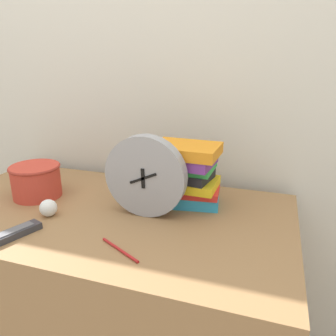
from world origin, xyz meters
name	(u,v)px	position (x,y,z in m)	size (l,w,h in m)	color
wall_back	(148,68)	(0.00, 0.76, 1.20)	(6.00, 0.04, 2.40)	silver
desk	(112,298)	(0.00, 0.35, 0.37)	(1.26, 0.69, 0.74)	olive
desk_clock	(145,176)	(0.14, 0.36, 0.88)	(0.27, 0.05, 0.27)	#99999E
book_stack	(188,173)	(0.25, 0.49, 0.86)	(0.24, 0.18, 0.22)	#2D9ED1
basket	(36,180)	(-0.30, 0.38, 0.81)	(0.18, 0.18, 0.12)	#C63D2D
tv_remote	(11,234)	(-0.17, 0.10, 0.75)	(0.10, 0.18, 0.02)	#333338
crumpled_paper_ball	(48,208)	(-0.16, 0.25, 0.77)	(0.06, 0.06, 0.06)	white
pen	(120,250)	(0.16, 0.13, 0.74)	(0.14, 0.08, 0.01)	#B21E1E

